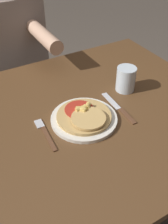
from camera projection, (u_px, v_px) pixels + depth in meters
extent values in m
plane|color=brown|center=(83.00, 216.00, 1.51)|extent=(8.00, 8.00, 0.00)
cube|color=brown|center=(83.00, 116.00, 1.03)|extent=(1.16, 0.95, 0.03)
cylinder|color=brown|center=(120.00, 100.00, 1.75)|extent=(0.06, 0.06, 0.74)
cylinder|color=silver|center=(84.00, 119.00, 0.98)|extent=(0.25, 0.25, 0.01)
cylinder|color=tan|center=(84.00, 116.00, 0.98)|extent=(0.21, 0.21, 0.01)
cylinder|color=#B22D1E|center=(80.00, 110.00, 0.99)|extent=(0.11, 0.11, 0.00)
cylinder|color=tan|center=(88.00, 118.00, 0.94)|extent=(0.13, 0.13, 0.01)
cylinder|color=#E5BC5B|center=(88.00, 106.00, 0.99)|extent=(0.03, 0.03, 0.02)
cylinder|color=#E5BC5B|center=(80.00, 109.00, 0.98)|extent=(0.03, 0.03, 0.02)
cylinder|color=#E5BC5B|center=(79.00, 109.00, 0.98)|extent=(0.03, 0.02, 0.02)
cylinder|color=#E5BC5B|center=(82.00, 110.00, 0.98)|extent=(0.03, 0.04, 0.02)
cylinder|color=#E5BC5B|center=(84.00, 109.00, 0.98)|extent=(0.02, 0.03, 0.02)
cylinder|color=#E5BC5B|center=(84.00, 109.00, 0.98)|extent=(0.04, 0.04, 0.02)
cube|color=brown|center=(49.00, 138.00, 0.91)|extent=(0.02, 0.13, 0.00)
cube|color=silver|center=(39.00, 124.00, 0.97)|extent=(0.03, 0.05, 0.00)
cube|color=brown|center=(127.00, 116.00, 1.00)|extent=(0.02, 0.10, 0.00)
cube|color=silver|center=(111.00, 101.00, 1.08)|extent=(0.03, 0.12, 0.00)
cylinder|color=silver|center=(126.00, 79.00, 1.11)|extent=(0.08, 0.08, 0.11)
cylinder|color=#2D2D38|center=(12.00, 119.00, 1.78)|extent=(0.11, 0.11, 0.51)
cylinder|color=#2D2D38|center=(35.00, 111.00, 1.84)|extent=(0.11, 0.11, 0.51)
cube|color=gray|center=(10.00, 45.00, 1.48)|extent=(0.37, 0.22, 0.53)
cylinder|color=tan|center=(44.00, 36.00, 1.27)|extent=(0.07, 0.30, 0.07)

